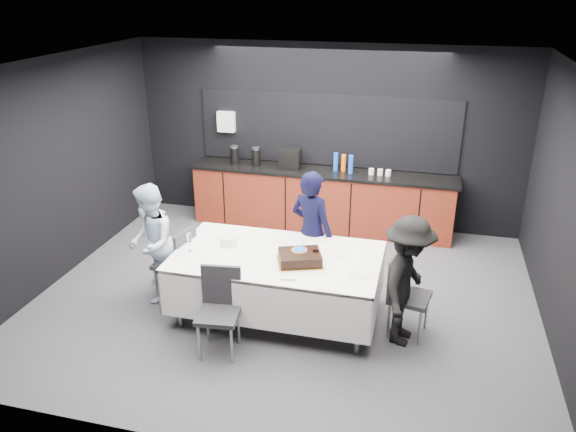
% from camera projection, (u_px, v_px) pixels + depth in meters
% --- Properties ---
extents(ground, '(6.00, 6.00, 0.00)m').
position_uv_depth(ground, '(286.00, 297.00, 6.96)').
color(ground, '#48494E').
rests_on(ground, ground).
extents(room_shell, '(6.04, 5.04, 2.82)m').
position_uv_depth(room_shell, '(286.00, 153.00, 6.24)').
color(room_shell, white).
rests_on(room_shell, ground).
extents(kitchenette, '(4.10, 0.64, 2.05)m').
position_uv_depth(kitchenette, '(320.00, 194.00, 8.73)').
color(kitchenette, maroon).
rests_on(kitchenette, ground).
extents(party_table, '(2.32, 1.32, 0.78)m').
position_uv_depth(party_table, '(277.00, 266.00, 6.36)').
color(party_table, '#99999E').
rests_on(party_table, ground).
extents(cake_assembly, '(0.59, 0.54, 0.16)m').
position_uv_depth(cake_assembly, '(300.00, 258.00, 6.11)').
color(cake_assembly, gold).
rests_on(cake_assembly, party_table).
extents(plate_stack, '(0.21, 0.21, 0.10)m').
position_uv_depth(plate_stack, '(229.00, 240.00, 6.54)').
color(plate_stack, white).
rests_on(plate_stack, party_table).
extents(loose_plate_near, '(0.20, 0.20, 0.01)m').
position_uv_depth(loose_plate_near, '(227.00, 264.00, 6.08)').
color(loose_plate_near, white).
rests_on(loose_plate_near, party_table).
extents(loose_plate_right_a, '(0.20, 0.20, 0.01)m').
position_uv_depth(loose_plate_right_a, '(343.00, 253.00, 6.33)').
color(loose_plate_right_a, white).
rests_on(loose_plate_right_a, party_table).
extents(loose_plate_right_b, '(0.21, 0.21, 0.01)m').
position_uv_depth(loose_plate_right_b, '(358.00, 274.00, 5.88)').
color(loose_plate_right_b, white).
rests_on(loose_plate_right_b, party_table).
extents(loose_plate_far, '(0.20, 0.20, 0.01)m').
position_uv_depth(loose_plate_far, '(279.00, 243.00, 6.59)').
color(loose_plate_far, white).
rests_on(loose_plate_far, party_table).
extents(fork_pile, '(0.17, 0.12, 0.02)m').
position_uv_depth(fork_pile, '(289.00, 278.00, 5.80)').
color(fork_pile, white).
rests_on(fork_pile, party_table).
extents(champagne_flute, '(0.06, 0.06, 0.22)m').
position_uv_depth(champagne_flute, '(189.00, 239.00, 6.33)').
color(champagne_flute, white).
rests_on(champagne_flute, party_table).
extents(chair_left, '(0.49, 0.49, 0.92)m').
position_uv_depth(chair_left, '(179.00, 259.00, 6.74)').
color(chair_left, '#29282D').
rests_on(chair_left, ground).
extents(chair_right, '(0.49, 0.49, 0.92)m').
position_uv_depth(chair_right, '(403.00, 289.00, 6.09)').
color(chair_right, '#29282D').
rests_on(chair_right, ground).
extents(chair_near, '(0.47, 0.47, 0.92)m').
position_uv_depth(chair_near, '(220.00, 304.00, 5.81)').
color(chair_near, '#29282D').
rests_on(chair_near, ground).
extents(person_center, '(0.68, 0.57, 1.58)m').
position_uv_depth(person_center, '(312.00, 232.00, 6.84)').
color(person_center, black).
rests_on(person_center, ground).
extents(person_left, '(0.77, 0.86, 1.46)m').
position_uv_depth(person_left, '(151.00, 243.00, 6.70)').
color(person_left, silver).
rests_on(person_left, ground).
extents(person_right, '(0.70, 1.02, 1.45)m').
position_uv_depth(person_right, '(407.00, 281.00, 5.86)').
color(person_right, black).
rests_on(person_right, ground).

